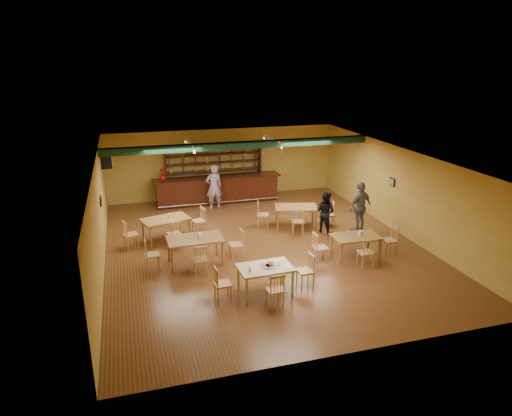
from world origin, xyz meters
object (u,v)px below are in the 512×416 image
object	(u,v)px
dining_table_b	(296,216)
dining_table_a	(166,229)
dining_table_d	(355,247)
dining_table_c	(195,251)
patron_right_a	(325,212)
patron_bar	(214,187)
bar_counter	(217,190)
near_table	(265,280)

from	to	relation	value
dining_table_b	dining_table_a	bearing A→B (deg)	-164.89
dining_table_d	dining_table_c	bearing A→B (deg)	170.43
dining_table_d	dining_table_b	bearing A→B (deg)	105.80
dining_table_c	patron_right_a	size ratio (longest dim) A/B	1.10
patron_bar	dining_table_a	bearing A→B (deg)	44.87
bar_counter	dining_table_c	distance (m)	6.13
bar_counter	patron_bar	distance (m)	0.95
dining_table_d	patron_right_a	bearing A→B (deg)	91.26
dining_table_d	patron_bar	world-z (taller)	patron_bar
bar_counter	dining_table_d	xyz separation A→B (m)	(2.96, -6.78, -0.20)
dining_table_d	patron_bar	size ratio (longest dim) A/B	0.78
dining_table_a	near_table	distance (m)	4.94
dining_table_c	dining_table_d	size ratio (longest dim) A/B	1.14
dining_table_b	dining_table_c	bearing A→B (deg)	-137.02
bar_counter	dining_table_a	bearing A→B (deg)	-124.35
patron_right_a	dining_table_a	bearing A→B (deg)	48.29
patron_bar	patron_right_a	bearing A→B (deg)	124.49
dining_table_a	near_table	xyz separation A→B (m)	(2.14, -4.46, -0.01)
near_table	dining_table_a	bearing A→B (deg)	113.00
dining_table_a	dining_table_b	bearing A→B (deg)	-15.98
patron_bar	patron_right_a	size ratio (longest dim) A/B	1.23
dining_table_b	near_table	world-z (taller)	dining_table_b
dining_table_d	near_table	world-z (taller)	near_table
bar_counter	dining_table_d	world-z (taller)	bar_counter
dining_table_c	patron_right_a	bearing A→B (deg)	14.20
dining_table_b	near_table	xyz separation A→B (m)	(-2.56, -4.48, -0.00)
dining_table_b	dining_table_c	size ratio (longest dim) A/B	0.92
dining_table_a	dining_table_d	xyz separation A→B (m)	(5.49, -3.08, -0.02)
dining_table_c	dining_table_b	bearing A→B (deg)	26.63
near_table	patron_bar	world-z (taller)	patron_bar
dining_table_a	near_table	size ratio (longest dim) A/B	1.09
near_table	dining_table_b	bearing A→B (deg)	57.63
dining_table_b	dining_table_d	xyz separation A→B (m)	(0.79, -3.10, -0.02)
bar_counter	patron_right_a	world-z (taller)	patron_right_a
dining_table_d	patron_bar	bearing A→B (deg)	120.20
dining_table_a	dining_table_b	distance (m)	4.70
bar_counter	dining_table_c	bearing A→B (deg)	-107.77
dining_table_b	near_table	size ratio (longest dim) A/B	1.08
bar_counter	dining_table_a	distance (m)	4.48
dining_table_c	near_table	size ratio (longest dim) A/B	1.17
patron_bar	dining_table_d	bearing A→B (deg)	111.39
dining_table_c	dining_table_a	bearing A→B (deg)	105.62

